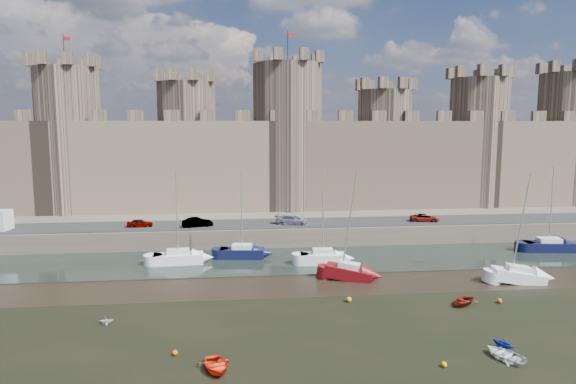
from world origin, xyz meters
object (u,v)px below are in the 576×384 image
car_0 (140,223)px  sailboat_1 (242,252)px  car_1 (197,222)px  car_3 (424,218)px  car_2 (292,220)px  dinghy_0 (216,366)px  sailboat_3 (549,245)px  sailboat_2 (323,257)px  sailboat_4 (349,272)px  sailboat_0 (178,257)px  sailboat_5 (518,275)px

car_0 → sailboat_1: size_ratio=0.31×
car_1 → car_3: (31.16, 0.45, -0.10)m
car_2 → dinghy_0: bearing=-177.4°
sailboat_3 → dinghy_0: size_ratio=3.39×
sailboat_2 → sailboat_1: bearing=163.1°
car_2 → sailboat_3: (31.69, -8.22, -2.34)m
sailboat_4 → car_2: bearing=123.5°
sailboat_1 → dinghy_0: 28.31m
car_0 → sailboat_4: size_ratio=0.29×
car_0 → dinghy_0: bearing=-166.9°
car_0 → sailboat_0: (5.91, -9.57, -2.25)m
car_1 → sailboat_3: 45.10m
sailboat_1 → sailboat_4: bearing=-34.1°
car_0 → car_3: size_ratio=0.83×
sailboat_3 → sailboat_4: bearing=-154.7°
car_0 → car_3: bearing=-94.4°
sailboat_2 → car_1: bearing=148.7°
sailboat_2 → sailboat_5: bearing=-20.8°
car_2 → sailboat_0: (-14.28, -9.25, -2.34)m
car_1 → sailboat_5: size_ratio=0.36×
car_2 → sailboat_2: size_ratio=0.41×
car_2 → sailboat_4: 17.68m
car_3 → sailboat_5: (2.36, -19.97, -2.26)m
car_0 → sailboat_4: sailboat_4 is taller
sailboat_1 → dinghy_0: (-2.16, -28.22, -0.50)m
car_3 → sailboat_0: 34.15m
sailboat_4 → sailboat_5: bearing=11.0°
car_0 → sailboat_2: bearing=-121.0°
sailboat_1 → sailboat_2: (9.18, -3.59, 0.04)m
car_1 → sailboat_2: 18.50m
car_2 → car_3: (18.50, 0.07, -0.11)m
sailboat_2 → sailboat_3: bearing=10.1°
sailboat_3 → sailboat_4: 29.11m
car_3 → sailboat_2: bearing=136.0°
sailboat_0 → dinghy_0: size_ratio=3.34×
car_2 → sailboat_5: sailboat_5 is taller
sailboat_5 → dinghy_0: sailboat_5 is taller
sailboat_4 → car_3: bearing=70.1°
sailboat_0 → sailboat_5: size_ratio=0.95×
car_1 → sailboat_2: size_ratio=0.36×
car_1 → car_2: car_2 is taller
sailboat_0 → car_1: bearing=76.4°
car_1 → sailboat_5: bearing=-135.3°
sailboat_5 → sailboat_4: bearing=179.3°
car_3 → sailboat_5: bearing=-161.7°
sailboat_1 → sailboat_4: 14.49m
sailboat_4 → dinghy_0: sailboat_4 is taller
car_3 → sailboat_3: sailboat_3 is taller
car_2 → sailboat_3: bearing=-87.6°
car_3 → car_2: bearing=101.8°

